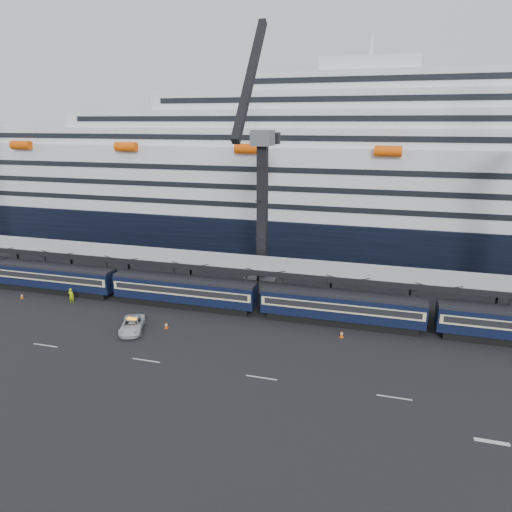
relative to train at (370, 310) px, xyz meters
The scene contains 10 objects.
ground 11.25m from the train, 65.06° to the right, with size 260.00×260.00×0.00m, color black.
train is the anchor object (origin of this frame).
canopy 6.85m from the train, 40.71° to the left, with size 130.00×6.25×5.53m.
cruise_ship 37.56m from the train, 84.34° to the left, with size 214.09×28.84×34.00m.
crane_dark_near 20.10m from the train, 150.76° to the left, with size 4.50×17.75×35.08m.
pickup_truck 27.49m from the train, 162.34° to the right, with size 2.40×5.20×1.45m, color silver.
worker 38.41m from the train, behind, with size 0.74×0.49×2.04m, color #B3DA0B.
traffic_cone_a 45.99m from the train, behind, with size 0.36×0.36×0.72m.
traffic_cone_b 23.76m from the train, 163.66° to the right, with size 0.41×0.41×0.82m.
traffic_cone_c 4.90m from the train, 128.98° to the right, with size 0.43×0.43×0.85m.
Camera 1 is at (-4.40, -40.52, 23.15)m, focal length 32.00 mm.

